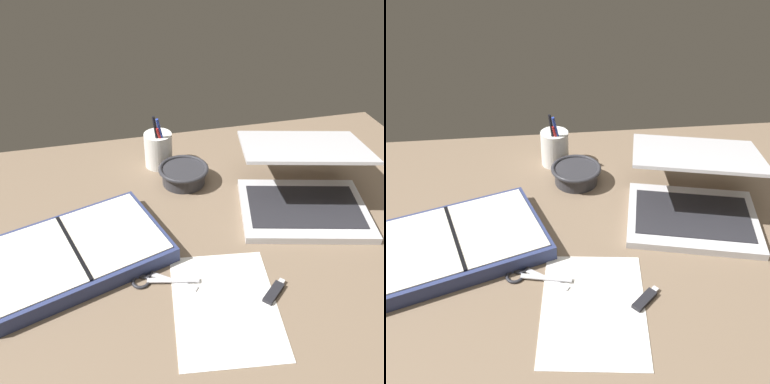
% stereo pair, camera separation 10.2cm
% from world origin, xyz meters
% --- Properties ---
extents(desk_top, '(1.40, 1.00, 0.02)m').
position_xyz_m(desk_top, '(0.00, 0.00, 0.01)').
color(desk_top, '#75604C').
rests_on(desk_top, ground).
extents(laptop, '(0.38, 0.40, 0.16)m').
position_xyz_m(laptop, '(0.24, 0.05, 0.07)').
color(laptop, silver).
rests_on(laptop, desk_top).
extents(bowl, '(0.14, 0.14, 0.05)m').
position_xyz_m(bowl, '(-0.03, 0.21, 0.05)').
color(bowl, '#2D2D33').
rests_on(bowl, desk_top).
extents(pen_cup, '(0.08, 0.08, 0.17)m').
position_xyz_m(pen_cup, '(-0.08, 0.32, 0.07)').
color(pen_cup, white).
rests_on(pen_cup, desk_top).
extents(planner, '(0.44, 0.35, 0.04)m').
position_xyz_m(planner, '(-0.33, -0.02, 0.04)').
color(planner, navy).
rests_on(planner, desk_top).
extents(scissors, '(0.14, 0.10, 0.01)m').
position_xyz_m(scissors, '(-0.18, -0.12, 0.02)').
color(scissors, '#B7B7BC').
rests_on(scissors, desk_top).
extents(paper_sheet_front, '(0.24, 0.30, 0.00)m').
position_xyz_m(paper_sheet_front, '(-0.05, -0.22, 0.02)').
color(paper_sheet_front, white).
rests_on(paper_sheet_front, desk_top).
extents(usb_drive, '(0.06, 0.06, 0.01)m').
position_xyz_m(usb_drive, '(0.06, -0.21, 0.02)').
color(usb_drive, black).
rests_on(usb_drive, desk_top).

